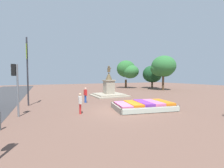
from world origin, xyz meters
The scene contains 10 objects.
ground_plane centered at (0.00, 0.00, 0.00)m, with size 89.41×89.41×0.00m, color brown.
flower_planter centered at (2.19, -0.33, 0.29)m, with size 5.43×3.95×0.64m.
statue_monument centered at (2.89, 8.60, 0.83)m, with size 4.46×4.46×4.27m.
traffic_light_mid_block centered at (-7.23, 1.44, 2.53)m, with size 0.42×0.31×3.61m.
banner_pole centered at (-6.82, 5.60, 3.62)m, with size 0.14×1.28×6.43m.
pedestrian_near_planter centered at (-1.48, 4.86, 0.92)m, with size 0.30×0.56×1.60m.
pedestrian_crossing_plaza centered at (-3.08, 0.39, 0.88)m, with size 0.26×0.57×1.55m.
park_tree_far_left centered at (16.77, 12.67, 4.67)m, with size 4.79×4.92×6.98m.
park_tree_behind_statue centered at (12.98, 20.25, 4.29)m, with size 4.92×4.97×6.59m.
park_tree_far_right centered at (18.16, 17.59, 3.40)m, with size 4.62×4.58×5.28m.
Camera 1 is at (-5.60, -10.55, 2.78)m, focal length 24.00 mm.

